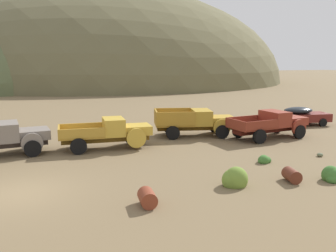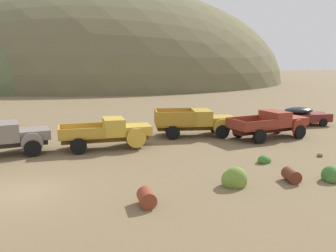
% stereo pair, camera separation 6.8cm
% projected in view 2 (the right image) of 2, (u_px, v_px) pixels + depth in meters
% --- Properties ---
extents(ground_plane, '(300.00, 300.00, 0.00)m').
position_uv_depth(ground_plane, '(19.00, 193.00, 14.92)').
color(ground_plane, brown).
extents(hill_far_right, '(88.10, 85.99, 46.16)m').
position_uv_depth(hill_far_right, '(110.00, 81.00, 96.80)').
color(hill_far_right, brown).
rests_on(hill_far_right, ground).
extents(truck_primer_gray, '(5.85, 3.03, 2.16)m').
position_uv_depth(truck_primer_gray, '(6.00, 138.00, 20.88)').
color(truck_primer_gray, '#3D322D').
rests_on(truck_primer_gray, ground).
extents(truck_faded_yellow, '(5.69, 2.40, 1.89)m').
position_uv_depth(truck_faded_yellow, '(112.00, 132.00, 22.47)').
color(truck_faded_yellow, brown).
rests_on(truck_faded_yellow, ground).
extents(truck_mustard, '(5.99, 3.48, 1.91)m').
position_uv_depth(truck_mustard, '(200.00, 122.00, 26.16)').
color(truck_mustard, '#593D12').
rests_on(truck_mustard, ground).
extents(truck_rust_red, '(6.01, 3.11, 1.89)m').
position_uv_depth(truck_rust_red, '(274.00, 124.00, 25.55)').
color(truck_rust_red, '#42140D').
rests_on(truck_rust_red, ground).
extents(car_oxblood, '(5.17, 2.39, 1.57)m').
position_uv_depth(car_oxblood, '(303.00, 116.00, 30.32)').
color(car_oxblood, maroon).
rests_on(car_oxblood, ground).
extents(oil_drum_foreground, '(0.77, 1.01, 0.59)m').
position_uv_depth(oil_drum_foreground, '(291.00, 175.00, 16.32)').
color(oil_drum_foreground, '#5B2819').
rests_on(oil_drum_foreground, ground).
extents(oil_drum_tipped, '(0.70, 0.95, 0.63)m').
position_uv_depth(oil_drum_tipped, '(147.00, 198.00, 13.61)').
color(oil_drum_tipped, brown).
rests_on(oil_drum_tipped, ground).
extents(bush_back_edge, '(0.79, 0.72, 0.53)m').
position_uv_depth(bush_back_edge, '(264.00, 160.00, 19.42)').
color(bush_back_edge, '#3D702D').
rests_on(bush_back_edge, ground).
extents(bush_between_trucks, '(0.90, 0.91, 0.88)m').
position_uv_depth(bush_between_trucks, '(331.00, 176.00, 16.45)').
color(bush_between_trucks, '#3D702D').
rests_on(bush_between_trucks, ground).
extents(bush_lone_scrub, '(0.51, 0.42, 0.50)m').
position_uv_depth(bush_lone_scrub, '(76.00, 131.00, 27.25)').
color(bush_lone_scrub, olive).
rests_on(bush_lone_scrub, ground).
extents(bush_front_left, '(1.15, 0.97, 1.11)m').
position_uv_depth(bush_front_left, '(234.00, 180.00, 15.76)').
color(bush_front_left, olive).
rests_on(bush_front_left, ground).
extents(rock_flat, '(0.36, 0.32, 0.22)m').
position_uv_depth(rock_flat, '(320.00, 155.00, 20.60)').
color(rock_flat, '#646B4C').
rests_on(rock_flat, ground).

